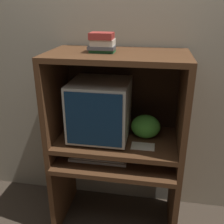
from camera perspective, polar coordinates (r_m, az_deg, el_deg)
wall_back at (r=2.13m, az=2.56°, el=10.90°), size 6.00×0.06×2.60m
desk_base at (r=2.17m, az=0.86°, el=-14.76°), size 0.96×0.58×0.65m
desk_monitor_shelf at (r=2.01m, az=1.07°, el=-6.40°), size 0.96×0.54×0.14m
hutch_upper at (r=1.87m, az=1.33°, el=6.34°), size 0.96×0.54×0.64m
crt_monitor at (r=1.92m, az=-2.62°, el=0.59°), size 0.42×0.42×0.43m
keyboard at (r=1.99m, az=-2.95°, el=-9.94°), size 0.43×0.14×0.03m
mouse at (r=1.95m, az=5.17°, el=-10.77°), size 0.06×0.04×0.03m
snack_bag at (r=1.98m, az=7.35°, el=-3.15°), size 0.22×0.16×0.18m
book_stack at (r=1.78m, az=-2.15°, el=14.90°), size 0.17×0.14×0.13m
paper_card at (r=1.89m, az=6.73°, el=-7.43°), size 0.17×0.11×0.00m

